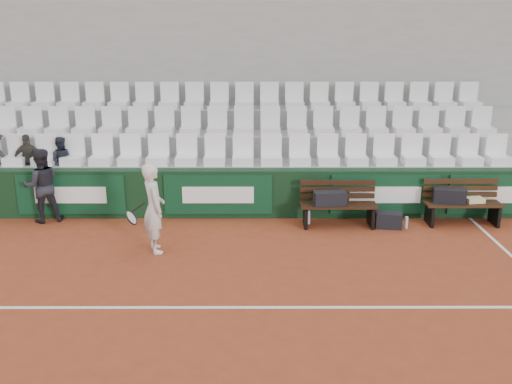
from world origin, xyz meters
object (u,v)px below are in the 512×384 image
Objects in this scene: bench_left at (338,215)px; sports_bag_right at (449,196)px; bench_right at (462,214)px; spectator_b at (26,139)px; ball_kid at (42,186)px; spectator_c at (59,140)px; sports_bag_ground at (389,220)px; water_bottle_far at (406,223)px; sports_bag_left at (330,198)px; tennis_player at (154,208)px; water_bottle_near at (308,217)px.

sports_bag_right is at bearing 2.93° from bench_left.
spectator_b is (-8.94, 1.01, 1.32)m from bench_right.
spectator_c reaches higher than ball_kid.
water_bottle_far is (0.34, -0.05, -0.03)m from sports_bag_ground.
spectator_b is (-0.53, 0.81, 0.79)m from ball_kid.
spectator_c reaches higher than sports_bag_right.
spectator_c reaches higher than sports_bag_left.
sports_bag_right is at bearing 169.93° from spectator_c.
bench_left is 1.00× the size of bench_right.
bench_left is 6.67m from spectator_b.
sports_bag_right is 1.32m from sports_bag_ground.
spectator_b is at bearing 170.90° from water_bottle_far.
bench_right is at bearing 11.41° from water_bottle_far.
sports_bag_ground is at bearing 171.35° from water_bottle_far.
spectator_b reaches higher than sports_bag_right.
bench_left is at bearing 174.63° from sports_bag_ground.
bench_right is at bearing 2.51° from sports_bag_left.
ball_kid reaches higher than bench_left.
sports_bag_ground is 0.31× the size of tennis_player.
sports_bag_left is at bearing -171.79° from bench_left.
bench_left is 2.46× the size of sports_bag_right.
spectator_b is at bearing -79.03° from ball_kid.
sports_bag_left reaches higher than water_bottle_far.
ball_kid is at bearing 176.84° from sports_bag_left.
spectator_c is at bearing 172.94° from sports_bag_right.
bench_right is 5.42× the size of water_bottle_near.
water_bottle_near is at bearing 155.83° from spectator_b.
water_bottle_far is 0.15× the size of tennis_player.
bench_right is 8.42m from spectator_c.
water_bottle_far is 4.92m from tennis_player.
sports_bag_right reaches higher than bench_right.
spectator_b reaches higher than water_bottle_near.
spectator_b reaches higher than sports_bag_left.
spectator_c is (-8.26, 1.01, 1.29)m from bench_right.
bench_right is 2.70m from sports_bag_left.
spectator_b is at bearing 173.49° from sports_bag_right.
water_bottle_near is at bearing 171.90° from water_bottle_far.
bench_left is at bearing -177.91° from bench_right.
tennis_player is at bearing -166.45° from water_bottle_far.
ball_kid is 1.25m from spectator_b.
ball_kid is at bearing 178.64° from bench_right.
spectator_c is at bearing 169.98° from sports_bag_ground.
sports_bag_ground is (-1.50, -0.18, -0.07)m from bench_right.
spectator_b is (-3.04, 2.39, 0.75)m from tennis_player.
bench_left is 0.60m from water_bottle_near.
sports_bag_right is at bearing 158.74° from spectator_b.
spectator_b reaches higher than bench_left.
spectator_b is at bearing -3.01° from spectator_c.
ball_kid is at bearing 147.87° from tennis_player.
sports_bag_left is at bearing 155.05° from spectator_b.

